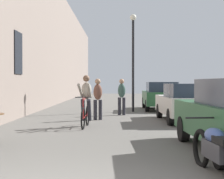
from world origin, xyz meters
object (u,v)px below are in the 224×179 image
at_px(cyclist_on_bicycle, 86,102).
at_px(parked_motorcycle, 218,150).
at_px(pedestrian_mid, 122,95).
at_px(parked_car_second, 185,102).
at_px(parked_car_third, 161,95).
at_px(street_lamp, 133,50).
at_px(pedestrian_near, 98,97).

bearing_deg(cyclist_on_bicycle, parked_motorcycle, -67.70).
distance_m(pedestrian_mid, parked_motorcycle, 10.56).
relative_size(parked_car_second, parked_car_third, 0.95).
relative_size(cyclist_on_bicycle, parked_motorcycle, 0.82).
bearing_deg(parked_car_third, pedestrian_mid, -124.69).
bearing_deg(parked_car_second, parked_car_third, 91.70).
bearing_deg(pedestrian_mid, parked_car_second, -48.70).
bearing_deg(parked_car_third, street_lamp, -141.92).
bearing_deg(parked_car_second, parked_motorcycle, -97.59).
distance_m(pedestrian_near, street_lamp, 4.81).
distance_m(pedestrian_near, parked_car_second, 3.35).
bearing_deg(parked_car_third, pedestrian_near, -121.13).
bearing_deg(cyclist_on_bicycle, pedestrian_near, 82.41).
bearing_deg(parked_car_second, street_lamp, 110.62).
distance_m(pedestrian_near, pedestrian_mid, 2.29).
distance_m(street_lamp, parked_motorcycle, 12.68).
relative_size(pedestrian_near, street_lamp, 0.33).
distance_m(street_lamp, parked_car_third, 3.04).
height_order(street_lamp, parked_motorcycle, street_lamp).
relative_size(pedestrian_near, pedestrian_mid, 0.99).
bearing_deg(parked_car_second, cyclist_on_bicycle, -155.78).
xyz_separation_m(cyclist_on_bicycle, parked_car_third, (3.42, 7.37, -0.03)).
xyz_separation_m(pedestrian_near, parked_car_third, (3.13, 5.18, -0.13)).
height_order(cyclist_on_bicycle, pedestrian_mid, cyclist_on_bicycle).
height_order(street_lamp, parked_car_third, street_lamp).
xyz_separation_m(pedestrian_near, parked_motorcycle, (2.26, -8.40, -0.51)).
xyz_separation_m(cyclist_on_bicycle, street_lamp, (1.88, 6.16, 2.30)).
xyz_separation_m(cyclist_on_bicycle, pedestrian_mid, (1.27, 4.26, 0.11)).
distance_m(cyclist_on_bicycle, parked_motorcycle, 6.73).
xyz_separation_m(pedestrian_mid, street_lamp, (0.61, 1.90, 2.19)).
distance_m(pedestrian_near, parked_car_third, 6.06).
height_order(pedestrian_mid, street_lamp, street_lamp).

